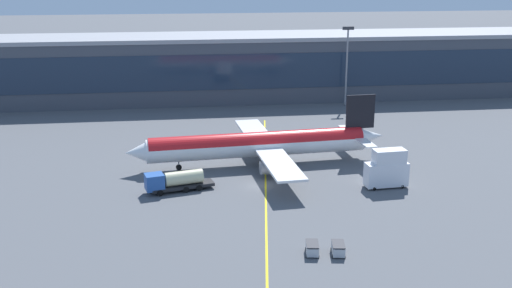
# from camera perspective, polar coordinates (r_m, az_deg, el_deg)

# --- Properties ---
(ground_plane) EXTENTS (700.00, 700.00, 0.00)m
(ground_plane) POSITION_cam_1_polar(r_m,az_deg,el_deg) (97.49, 0.31, -3.96)
(ground_plane) COLOR #515459
(apron_lead_in_line) EXTENTS (11.35, 79.27, 0.01)m
(apron_lead_in_line) POSITION_cam_1_polar(r_m,az_deg,el_deg) (99.51, 0.91, -3.52)
(apron_lead_in_line) COLOR yellow
(apron_lead_in_line) RESTS_ON ground_plane
(terminal_building) EXTENTS (199.10, 19.11, 16.76)m
(terminal_building) POSITION_cam_1_polar(r_m,az_deg,el_deg) (158.77, -6.63, 7.20)
(terminal_building) COLOR #424751
(terminal_building) RESTS_ON ground_plane
(main_airliner) EXTENTS (46.74, 37.12, 11.93)m
(main_airliner) POSITION_cam_1_polar(r_m,az_deg,el_deg) (106.21, 0.31, -0.02)
(main_airliner) COLOR white
(main_airliner) RESTS_ON ground_plane
(fuel_tanker) EXTENTS (11.09, 4.93, 3.25)m
(fuel_tanker) POSITION_cam_1_polar(r_m,az_deg,el_deg) (95.36, -7.70, -3.48)
(fuel_tanker) COLOR #232326
(fuel_tanker) RESTS_ON ground_plane
(catering_lift) EXTENTS (6.97, 3.00, 6.30)m
(catering_lift) POSITION_cam_1_polar(r_m,az_deg,el_deg) (98.07, 12.33, -2.33)
(catering_lift) COLOR white
(catering_lift) RESTS_ON ground_plane
(baggage_cart_0) EXTENTS (1.99, 2.86, 1.48)m
(baggage_cart_0) POSITION_cam_1_polar(r_m,az_deg,el_deg) (75.57, 5.35, -9.82)
(baggage_cart_0) COLOR #B2B7BC
(baggage_cart_0) RESTS_ON ground_plane
(baggage_cart_1) EXTENTS (1.99, 2.86, 1.48)m
(baggage_cart_1) POSITION_cam_1_polar(r_m,az_deg,el_deg) (75.84, 7.80, -9.81)
(baggage_cart_1) COLOR #B2B7BC
(baggage_cart_1) RESTS_ON ground_plane
(apron_light_mast_0) EXTENTS (2.80, 0.50, 19.69)m
(apron_light_mast_0) POSITION_cam_1_polar(r_m,az_deg,el_deg) (152.18, 8.63, 7.99)
(apron_light_mast_0) COLOR gray
(apron_light_mast_0) RESTS_ON ground_plane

